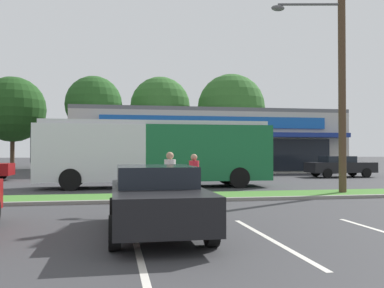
{
  "coord_description": "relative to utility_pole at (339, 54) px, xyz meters",
  "views": [
    {
      "loc": [
        -4.65,
        -2.11,
        1.79
      ],
      "look_at": [
        -0.91,
        18.1,
        2.13
      ],
      "focal_mm": 40.22,
      "sensor_mm": 36.0,
      "label": 1
    }
  ],
  "objects": [
    {
      "name": "tree_left",
      "position": [
        -19.49,
        32.09,
        0.45
      ],
      "size": [
        6.92,
        6.92,
        9.68
      ],
      "color": "#473323",
      "rests_on": "ground_plane"
    },
    {
      "name": "parking_stripe_1",
      "position": [
        -5.9,
        -7.8,
        -5.75
      ],
      "size": [
        0.12,
        4.8,
        0.01
      ],
      "primitive_type": "cube",
      "color": "silver",
      "rests_on": "ground_plane"
    },
    {
      "name": "car_0",
      "position": [
        6.32,
        11.14,
        -5.0
      ],
      "size": [
        4.58,
        1.92,
        1.44
      ],
      "color": "black",
      "rests_on": "ground_plane"
    },
    {
      "name": "tree_mid",
      "position": [
        -3.76,
        32.31,
        1.05
      ],
      "size": [
        6.72,
        6.72,
        10.18
      ],
      "color": "#473323",
      "rests_on": "ground_plane"
    },
    {
      "name": "car_4",
      "position": [
        -8.12,
        -6.7,
        -5.0
      ],
      "size": [
        2.0,
        4.73,
        1.46
      ],
      "rotation": [
        0.0,
        0.0,
        -1.57
      ],
      "color": "black",
      "rests_on": "ground_plane"
    },
    {
      "name": "pedestrian_mid",
      "position": [
        -7.31,
        -2.87,
        -4.87
      ],
      "size": [
        0.36,
        0.36,
        1.76
      ],
      "rotation": [
        0.0,
        0.0,
        2.13
      ],
      "color": "black",
      "rests_on": "ground_plane"
    },
    {
      "name": "car_2",
      "position": [
        -2.01,
        11.55,
        -4.98
      ],
      "size": [
        4.56,
        1.94,
        1.53
      ],
      "color": "silver",
      "rests_on": "ground_plane"
    },
    {
      "name": "tree_mid_right",
      "position": [
        4.16,
        30.91,
        0.92
      ],
      "size": [
        7.62,
        7.62,
        10.5
      ],
      "color": "#473323",
      "rests_on": "ground_plane"
    },
    {
      "name": "city_bus",
      "position": [
        -6.97,
        5.17,
        -3.99
      ],
      "size": [
        11.36,
        2.74,
        3.25
      ],
      "rotation": [
        0.0,
        0.0,
        3.13
      ],
      "color": "#196638",
      "rests_on": "ground_plane"
    },
    {
      "name": "tree_mid_left",
      "position": [
        -11.03,
        30.04,
        0.92
      ],
      "size": [
        5.92,
        5.92,
        9.66
      ],
      "color": "#473323",
      "rests_on": "ground_plane"
    },
    {
      "name": "grass_median",
      "position": [
        -4.4,
        0.05,
        -5.7
      ],
      "size": [
        56.0,
        2.2,
        0.12
      ],
      "primitive_type": "cube",
      "color": "#427A2D",
      "rests_on": "ground_plane"
    },
    {
      "name": "pedestrian_by_pole",
      "position": [
        -6.34,
        -1.76,
        -4.91
      ],
      "size": [
        0.34,
        0.34,
        1.69
      ],
      "rotation": [
        0.0,
        0.0,
        2.21
      ],
      "color": "#1E2338",
      "rests_on": "ground_plane"
    },
    {
      "name": "storefront_building",
      "position": [
        -1.13,
        22.37,
        -3.15
      ],
      "size": [
        22.25,
        13.97,
        5.21
      ],
      "color": "#BCB7AD",
      "rests_on": "ground_plane"
    },
    {
      "name": "utility_pole",
      "position": [
        0.0,
        0.0,
        0.0
      ],
      "size": [
        3.13,
        2.38,
        10.81
      ],
      "color": "#4C3826",
      "rests_on": "ground_plane"
    },
    {
      "name": "parking_stripe_0",
      "position": [
        -8.6,
        -8.65,
        -5.75
      ],
      "size": [
        0.12,
        4.8,
        0.01
      ],
      "primitive_type": "cube",
      "color": "silver",
      "rests_on": "ground_plane"
    },
    {
      "name": "curb_lip",
      "position": [
        -4.4,
        -1.17,
        -5.7
      ],
      "size": [
        56.0,
        0.24,
        0.12
      ],
      "primitive_type": "cube",
      "color": "gray",
      "rests_on": "ground_plane"
    }
  ]
}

